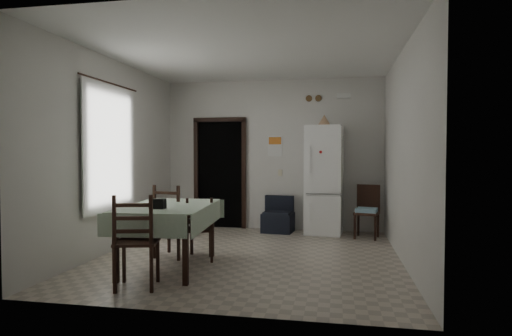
{
  "coord_description": "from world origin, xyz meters",
  "views": [
    {
      "loc": [
        1.21,
        -5.98,
        1.48
      ],
      "look_at": [
        0.0,
        0.5,
        1.25
      ],
      "focal_mm": 30.0,
      "sensor_mm": 36.0,
      "label": 1
    }
  ],
  "objects_px": {
    "navy_seat": "(278,214)",
    "dining_chair_far_right": "(199,229)",
    "dining_table": "(169,237)",
    "dining_chair_far_left": "(173,220)",
    "corner_chair": "(367,212)",
    "dining_chair_near_head": "(137,241)",
    "fridge": "(324,180)"
  },
  "relations": [
    {
      "from": "navy_seat",
      "to": "dining_chair_far_right",
      "type": "height_order",
      "value": "dining_chair_far_right"
    },
    {
      "from": "dining_table",
      "to": "dining_chair_far_left",
      "type": "xyz_separation_m",
      "value": [
        -0.18,
        0.6,
        0.11
      ]
    },
    {
      "from": "corner_chair",
      "to": "dining_table",
      "type": "height_order",
      "value": "corner_chair"
    },
    {
      "from": "navy_seat",
      "to": "dining_chair_far_left",
      "type": "xyz_separation_m",
      "value": [
        -1.22,
        -2.15,
        0.18
      ]
    },
    {
      "from": "navy_seat",
      "to": "dining_chair_near_head",
      "type": "height_order",
      "value": "dining_chair_near_head"
    },
    {
      "from": "fridge",
      "to": "dining_chair_far_left",
      "type": "bearing_deg",
      "value": -127.56
    },
    {
      "from": "fridge",
      "to": "dining_chair_far_right",
      "type": "height_order",
      "value": "fridge"
    },
    {
      "from": "corner_chair",
      "to": "dining_table",
      "type": "relative_size",
      "value": 0.59
    },
    {
      "from": "fridge",
      "to": "corner_chair",
      "type": "xyz_separation_m",
      "value": [
        0.74,
        -0.29,
        -0.53
      ]
    },
    {
      "from": "corner_chair",
      "to": "dining_chair_near_head",
      "type": "xyz_separation_m",
      "value": [
        -2.67,
        -3.27,
        0.06
      ]
    },
    {
      "from": "dining_table",
      "to": "fridge",
      "type": "bearing_deg",
      "value": 51.45
    },
    {
      "from": "corner_chair",
      "to": "dining_chair_far_left",
      "type": "distance_m",
      "value": 3.37
    },
    {
      "from": "dining_chair_far_right",
      "to": "dining_chair_near_head",
      "type": "height_order",
      "value": "dining_chair_near_head"
    },
    {
      "from": "fridge",
      "to": "dining_chair_far_right",
      "type": "distance_m",
      "value": 2.87
    },
    {
      "from": "dining_table",
      "to": "dining_chair_far_left",
      "type": "height_order",
      "value": "dining_chair_far_left"
    },
    {
      "from": "navy_seat",
      "to": "corner_chair",
      "type": "xyz_separation_m",
      "value": [
        1.59,
        -0.29,
        0.13
      ]
    },
    {
      "from": "dining_table",
      "to": "dining_chair_far_right",
      "type": "relative_size",
      "value": 1.78
    },
    {
      "from": "fridge",
      "to": "corner_chair",
      "type": "relative_size",
      "value": 2.15
    },
    {
      "from": "dining_chair_near_head",
      "to": "fridge",
      "type": "bearing_deg",
      "value": -132.09
    },
    {
      "from": "navy_seat",
      "to": "dining_chair_far_left",
      "type": "relative_size",
      "value": 0.64
    },
    {
      "from": "navy_seat",
      "to": "dining_chair_near_head",
      "type": "bearing_deg",
      "value": -100.97
    },
    {
      "from": "corner_chair",
      "to": "dining_chair_far_right",
      "type": "distance_m",
      "value": 3.11
    },
    {
      "from": "navy_seat",
      "to": "dining_chair_near_head",
      "type": "distance_m",
      "value": 3.73
    },
    {
      "from": "fridge",
      "to": "dining_table",
      "type": "height_order",
      "value": "fridge"
    },
    {
      "from": "navy_seat",
      "to": "dining_chair_near_head",
      "type": "relative_size",
      "value": 0.64
    },
    {
      "from": "corner_chair",
      "to": "dining_chair_far_right",
      "type": "height_order",
      "value": "corner_chair"
    },
    {
      "from": "fridge",
      "to": "dining_chair_near_head",
      "type": "bearing_deg",
      "value": -112.16
    },
    {
      "from": "navy_seat",
      "to": "dining_table",
      "type": "height_order",
      "value": "dining_table"
    },
    {
      "from": "dining_table",
      "to": "dining_chair_near_head",
      "type": "xyz_separation_m",
      "value": [
        -0.04,
        -0.81,
        0.11
      ]
    },
    {
      "from": "fridge",
      "to": "dining_chair_far_right",
      "type": "relative_size",
      "value": 2.25
    },
    {
      "from": "dining_table",
      "to": "dining_chair_far_left",
      "type": "relative_size",
      "value": 1.51
    },
    {
      "from": "fridge",
      "to": "corner_chair",
      "type": "distance_m",
      "value": 0.96
    }
  ]
}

